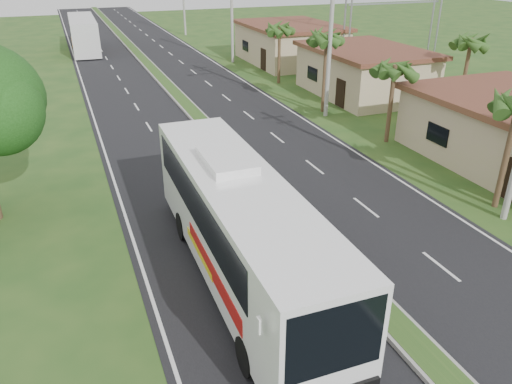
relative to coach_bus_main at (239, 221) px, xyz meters
name	(u,v)px	position (x,y,z in m)	size (l,w,h in m)	color
ground	(358,288)	(3.58, -2.00, -2.30)	(180.00, 180.00, 0.00)	#24491B
road_asphalt	(200,121)	(3.58, 18.00, -2.29)	(14.00, 160.00, 0.02)	black
median_strip	(200,120)	(3.58, 18.00, -2.20)	(1.20, 160.00, 0.18)	gray
lane_edge_left	(99,133)	(-3.12, 18.00, -2.30)	(0.12, 160.00, 0.01)	silver
lane_edge_right	(290,111)	(10.28, 18.00, -2.30)	(0.12, 160.00, 0.01)	silver
shop_mid	(364,71)	(17.58, 20.00, -0.44)	(7.60, 10.60, 3.67)	tan
shop_far	(290,43)	(17.58, 34.00, -0.37)	(8.60, 11.60, 3.82)	tan
palm_verge_b	(395,69)	(12.98, 10.00, 2.06)	(2.40, 2.40, 5.05)	#473321
palm_verge_c	(327,38)	(12.38, 17.00, 2.82)	(2.40, 2.40, 5.85)	#473321
palm_verge_d	(280,29)	(12.88, 26.00, 2.25)	(2.40, 2.40, 5.25)	#473321
palm_behind_shop	(471,42)	(21.08, 13.00, 2.63)	(2.40, 2.40, 5.65)	#473321
utility_pole_b	(331,22)	(12.05, 16.00, 3.96)	(3.20, 0.28, 12.00)	gray
utility_pole_c	(232,4)	(12.08, 36.00, 3.37)	(1.60, 0.28, 11.00)	gray
coach_bus_main	(239,221)	(0.00, 0.00, 0.00)	(2.88, 12.97, 4.18)	white
coach_bus_far	(83,32)	(-1.62, 48.45, -0.22)	(3.06, 12.67, 3.67)	silver
motorcyclist	(271,236)	(1.58, 0.98, -1.45)	(1.87, 0.85, 2.35)	black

